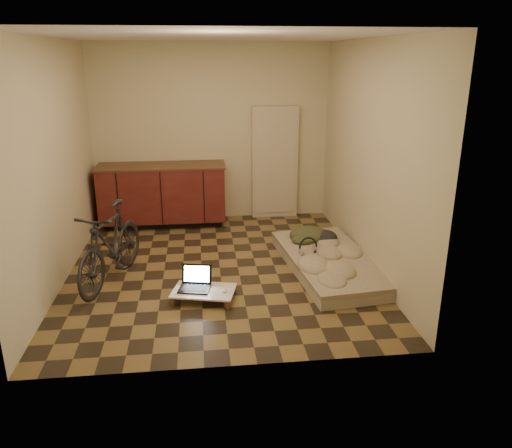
{
  "coord_description": "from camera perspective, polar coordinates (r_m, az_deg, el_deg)",
  "views": [
    {
      "loc": [
        -0.19,
        -5.5,
        2.42
      ],
      "look_at": [
        0.43,
        -0.04,
        0.55
      ],
      "focal_mm": 35.0,
      "sensor_mm": 36.0,
      "label": 1
    }
  ],
  "objects": [
    {
      "name": "mouse",
      "position": [
        5.19,
        -3.67,
        -7.57
      ],
      "size": [
        0.07,
        0.1,
        0.03
      ],
      "primitive_type": "ellipsoid",
      "rotation": [
        0.0,
        0.0,
        -0.17
      ],
      "color": "white",
      "rests_on": "lap_desk"
    },
    {
      "name": "cabinets",
      "position": [
        7.48,
        -10.6,
        3.34
      ],
      "size": [
        1.84,
        0.62,
        0.91
      ],
      "color": "black",
      "rests_on": "ground"
    },
    {
      "name": "bicycle",
      "position": [
        5.69,
        -16.33,
        -1.88
      ],
      "size": [
        0.87,
        1.56,
        0.97
      ],
      "primitive_type": "imported",
      "rotation": [
        0.0,
        0.0,
        -0.3
      ],
      "color": "black",
      "rests_on": "ground"
    },
    {
      "name": "futon",
      "position": [
        5.99,
        8.45,
        -4.37
      ],
      "size": [
        1.13,
        2.03,
        0.17
      ],
      "rotation": [
        0.0,
        0.0,
        0.11
      ],
      "color": "#B5AB91",
      "rests_on": "ground"
    },
    {
      "name": "laptop",
      "position": [
        5.29,
        -6.95,
        -6.73
      ],
      "size": [
        0.37,
        0.34,
        0.22
      ],
      "rotation": [
        0.0,
        0.0,
        -0.21
      ],
      "color": "black",
      "rests_on": "lap_desk"
    },
    {
      "name": "appliance_panel",
      "position": [
        7.69,
        2.16,
        7.0
      ],
      "size": [
        0.7,
        0.1,
        1.7
      ],
      "primitive_type": "cube",
      "color": "beige",
      "rests_on": "ground"
    },
    {
      "name": "lap_desk",
      "position": [
        5.25,
        -5.99,
        -7.63
      ],
      "size": [
        0.72,
        0.55,
        0.11
      ],
      "rotation": [
        0.0,
        0.0,
        -0.24
      ],
      "color": "brown",
      "rests_on": "ground"
    },
    {
      "name": "headphones",
      "position": [
        5.98,
        6.0,
        -2.53
      ],
      "size": [
        0.33,
        0.31,
        0.18
      ],
      "primitive_type": null,
      "rotation": [
        0.0,
        0.0,
        0.28
      ],
      "color": "black",
      "rests_on": "futon"
    },
    {
      "name": "clothing_pile",
      "position": [
        6.45,
        6.58,
        -0.76
      ],
      "size": [
        0.58,
        0.5,
        0.21
      ],
      "primitive_type": null,
      "rotation": [
        0.0,
        0.0,
        0.11
      ],
      "color": "#353A21",
      "rests_on": "futon"
    },
    {
      "name": "room_shell",
      "position": [
        5.61,
        -4.48,
        7.22
      ],
      "size": [
        3.5,
        4.0,
        2.6
      ],
      "color": "brown",
      "rests_on": "ground"
    }
  ]
}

